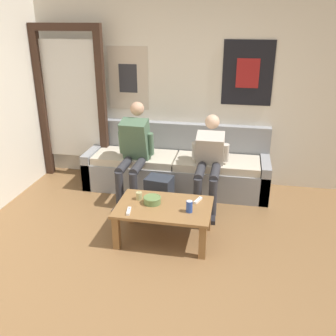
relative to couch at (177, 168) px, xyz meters
name	(u,v)px	position (x,y,z in m)	size (l,w,h in m)	color
ground_plane	(154,284)	(0.16, -2.07, -0.29)	(18.00, 18.00, 0.00)	brown
wall_back	(193,92)	(0.16, 0.36, 0.99)	(10.00, 0.07, 2.55)	silver
door_frame	(71,96)	(-1.53, 0.14, 0.91)	(1.00, 0.10, 2.15)	#382319
couch	(177,168)	(0.00, 0.00, 0.00)	(2.48, 0.73, 0.85)	gray
coffee_table	(164,212)	(0.09, -1.32, 0.04)	(0.99, 0.65, 0.39)	olive
person_seated_adult	(134,149)	(-0.49, -0.37, 0.37)	(0.47, 0.87, 1.22)	#2D2D33
person_seated_teen	(209,159)	(0.47, -0.39, 0.31)	(0.47, 0.91, 1.09)	#2D2D33
backpack	(159,195)	(-0.10, -0.71, -0.08)	(0.34, 0.32, 0.43)	#282D38
ceramic_bowl	(152,200)	(-0.04, -1.29, 0.15)	(0.19, 0.19, 0.07)	#607F47
pillar_candle	(139,196)	(-0.20, -1.23, 0.15)	(0.07, 0.07, 0.10)	tan
drink_can_blue	(189,206)	(0.37, -1.40, 0.17)	(0.07, 0.07, 0.12)	#28479E
game_controller_near_left	(198,200)	(0.43, -1.15, 0.12)	(0.08, 0.15, 0.03)	white
game_controller_near_right	(129,211)	(-0.23, -1.52, 0.12)	(0.06, 0.15, 0.03)	white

